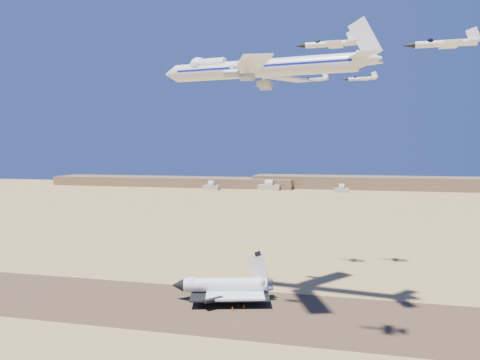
% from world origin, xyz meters
% --- Properties ---
extents(ground, '(1200.00, 1200.00, 0.00)m').
position_xyz_m(ground, '(0.00, 0.00, 0.00)').
color(ground, tan).
rests_on(ground, ground).
extents(runway, '(600.00, 50.00, 0.06)m').
position_xyz_m(runway, '(0.00, 0.00, 0.03)').
color(runway, brown).
rests_on(runway, ground).
extents(ridgeline, '(960.00, 90.00, 18.00)m').
position_xyz_m(ridgeline, '(65.32, 527.31, 7.63)').
color(ridgeline, '#7D6145').
rests_on(ridgeline, ground).
extents(hangars, '(200.50, 29.50, 30.00)m').
position_xyz_m(hangars, '(-64.00, 478.43, 4.83)').
color(hangars, '#BCB8A7').
rests_on(hangars, ground).
extents(shuttle, '(39.70, 30.81, 19.42)m').
position_xyz_m(shuttle, '(6.84, 11.10, 5.22)').
color(shuttle, white).
rests_on(shuttle, runway).
extents(carrier_747, '(81.39, 62.33, 20.20)m').
position_xyz_m(carrier_747, '(19.93, 5.72, 87.84)').
color(carrier_747, silver).
extents(crew_a, '(0.58, 0.70, 1.65)m').
position_xyz_m(crew_a, '(16.67, 2.58, 0.89)').
color(crew_a, orange).
rests_on(crew_a, runway).
extents(crew_b, '(0.64, 0.88, 1.63)m').
position_xyz_m(crew_b, '(13.08, -0.28, 0.87)').
color(crew_b, orange).
rests_on(crew_b, runway).
extents(crew_c, '(0.89, 1.03, 1.58)m').
position_xyz_m(crew_c, '(14.56, 3.34, 0.85)').
color(crew_c, orange).
rests_on(crew_c, runway).
extents(chase_jet_a, '(16.58, 8.95, 4.13)m').
position_xyz_m(chase_jet_a, '(48.26, -34.28, 86.66)').
color(chase_jet_a, silver).
extents(chase_jet_b, '(14.77, 7.83, 3.68)m').
position_xyz_m(chase_jet_b, '(72.42, -58.46, 80.38)').
color(chase_jet_b, silver).
extents(chase_jet_d, '(14.51, 8.27, 3.66)m').
position_xyz_m(chase_jet_d, '(36.64, 59.38, 90.94)').
color(chase_jet_d, silver).
extents(chase_jet_e, '(15.84, 8.62, 3.95)m').
position_xyz_m(chase_jet_e, '(57.97, 65.26, 91.46)').
color(chase_jet_e, silver).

